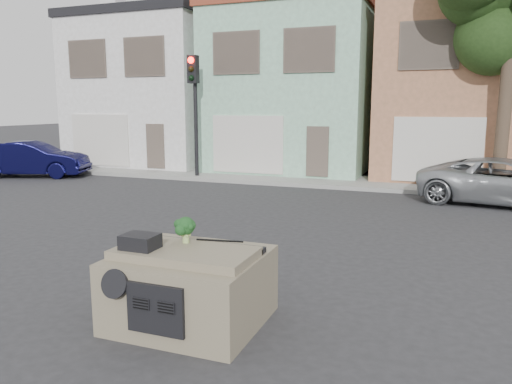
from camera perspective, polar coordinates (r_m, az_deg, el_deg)
The scene contains 13 objects.
ground_plane at distance 10.02m, azimuth 0.86°, elevation -7.93°, with size 120.00×120.00×0.00m, color #303033.
sidewalk at distance 19.96m, azimuth 11.28°, elevation 1.06°, with size 40.00×3.00×0.15m, color gray.
townhouse_white at distance 27.47m, azimuth -10.57°, elevation 11.18°, with size 7.20×8.20×7.55m, color white.
townhouse_mint at distance 24.43m, azimuth 4.94°, elevation 11.50°, with size 7.20×8.20×7.55m, color #9ACFAE.
townhouse_tan at distance 23.48m, azimuth 23.15°, elevation 10.82°, with size 7.20×8.20×7.55m, color #B27653.
navy_sedan at distance 23.79m, azimuth -24.06°, elevation 1.61°, with size 1.62×4.65×1.53m, color black.
silver_pickup at distance 17.39m, azimuth 26.55°, elevation -1.33°, with size 2.41×5.22×1.45m, color #ACB0B4.
traffic_signal at distance 20.89m, azimuth -7.02°, elevation 8.38°, with size 0.40×0.40×5.10m, color black.
tree_near at distance 18.88m, azimuth 26.84°, elevation 12.44°, with size 4.40×4.00×8.50m, color #243E18.
car_dashboard at distance 7.24m, azimuth -7.45°, elevation -10.42°, with size 2.00×1.80×1.12m, color #7B715A.
instrument_hump at distance 7.05m, azimuth -13.10°, elevation -5.54°, with size 0.48×0.38×0.20m, color black.
wiper_arm at distance 7.27m, azimuth -4.17°, elevation -5.56°, with size 0.70×0.03×0.02m, color black.
broccoli at distance 7.20m, azimuth -8.04°, elevation -4.27°, with size 0.32×0.32×0.39m, color #153A17.
Camera 1 is at (3.27, -8.96, 3.06)m, focal length 35.00 mm.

